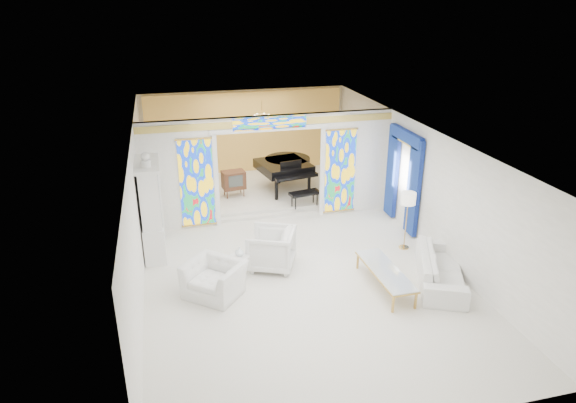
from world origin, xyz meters
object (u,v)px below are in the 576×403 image
object	(u,v)px
armchair_left	(214,279)
coffee_table	(385,271)
tv_console	(234,180)
armchair_right	(271,249)
grand_piano	(286,166)
china_cabinet	(152,210)
sofa	(441,268)

from	to	relation	value
armchair_left	coffee_table	size ratio (longest dim) A/B	0.58
tv_console	armchair_right	bearing A→B (deg)	-94.52
armchair_left	tv_console	distance (m)	5.35
grand_piano	armchair_left	bearing A→B (deg)	-128.75
coffee_table	grand_piano	distance (m)	6.17
armchair_left	china_cabinet	bearing A→B (deg)	158.58
sofa	tv_console	distance (m)	7.01
armchair_right	grand_piano	size ratio (longest dim) A/B	0.35
sofa	tv_console	size ratio (longest dim) A/B	3.00
coffee_table	grand_piano	xyz separation A→B (m)	(-0.71, 6.10, 0.53)
armchair_right	grand_piano	distance (m)	4.86
armchair_right	armchair_left	bearing A→B (deg)	-35.47
armchair_left	armchair_right	size ratio (longest dim) A/B	1.10
china_cabinet	coffee_table	world-z (taller)	china_cabinet
armchair_left	sofa	world-z (taller)	armchair_left
sofa	tv_console	xyz separation A→B (m)	(-3.76, 5.91, 0.35)
china_cabinet	grand_piano	distance (m)	5.27
sofa	coffee_table	bearing A→B (deg)	110.41
coffee_table	tv_console	bearing A→B (deg)	112.76
armchair_left	coffee_table	xyz separation A→B (m)	(3.65, -0.63, 0.03)
china_cabinet	tv_console	world-z (taller)	china_cabinet
armchair_right	tv_console	xyz separation A→B (m)	(-0.23, 4.32, 0.22)
sofa	grand_piano	xyz separation A→B (m)	(-2.02, 6.18, 0.59)
armchair_left	armchair_right	bearing A→B (deg)	71.57
armchair_left	grand_piano	world-z (taller)	grand_piano
china_cabinet	coffee_table	distance (m)	5.69
armchair_left	coffee_table	distance (m)	3.70
armchair_left	sofa	distance (m)	5.01
armchair_right	sofa	world-z (taller)	armchair_right
armchair_right	tv_console	bearing A→B (deg)	-153.87
china_cabinet	armchair_right	distance (m)	3.05
grand_piano	tv_console	world-z (taller)	grand_piano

